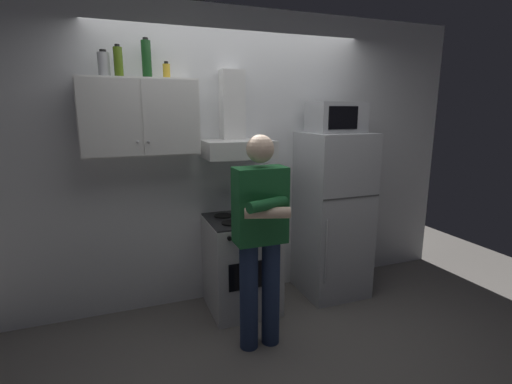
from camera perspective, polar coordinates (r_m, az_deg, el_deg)
The scene contains 12 objects.
ground_plane at distance 3.51m, azimuth -0.00°, elevation -18.69°, with size 7.00×7.00×0.00m, color slate.
back_wall_tiled at distance 3.60m, azimuth -3.38°, elevation 5.02°, with size 4.80×0.10×2.70m, color white.
upper_cabinet at distance 3.19m, azimuth -17.19°, elevation 10.77°, with size 0.90×0.37×0.60m.
stove_oven at distance 3.50m, azimuth -2.24°, elevation -10.77°, with size 0.60×0.62×0.87m.
range_hood at distance 3.35m, azimuth -3.10°, elevation 8.73°, with size 0.60×0.44×0.75m.
refrigerator at distance 3.77m, azimuth 11.55°, elevation -3.41°, with size 0.60×0.62×1.60m.
microwave at distance 3.65m, azimuth 12.03°, elevation 11.01°, with size 0.48×0.37×0.28m.
person_standing at distance 2.79m, azimuth 0.67°, elevation -6.64°, with size 0.38×0.33×1.64m.
bottle_olive_oil at distance 3.19m, azimuth -20.16°, elevation 18.03°, with size 0.07×0.07×0.24m.
bottle_canister_steel at distance 3.22m, azimuth -22.08°, elevation 17.48°, with size 0.09×0.09×0.20m.
bottle_spice_jar at distance 3.25m, azimuth -13.42°, elevation 17.39°, with size 0.06×0.06×0.14m.
bottle_wine_green at distance 3.26m, azimuth -16.27°, elevation 18.75°, with size 0.07×0.07×0.31m.
Camera 1 is at (-1.06, -2.81, 1.81)m, focal length 26.38 mm.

